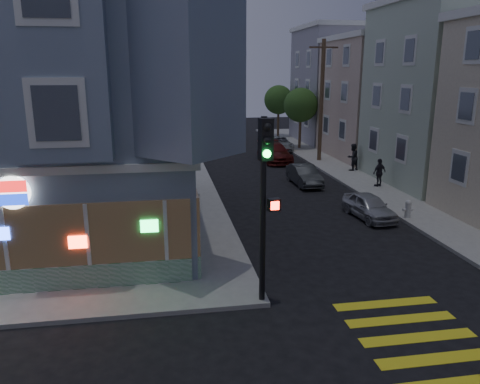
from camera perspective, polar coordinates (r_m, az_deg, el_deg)
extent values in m
plane|color=black|center=(12.43, -8.42, -19.19)|extent=(120.00, 120.00, 0.00)
cube|color=gray|center=(41.08, 24.76, 3.68)|extent=(24.00, 42.00, 0.15)
cube|color=slate|center=(22.22, -25.59, 10.00)|extent=(14.00, 14.00, 11.00)
cube|color=silver|center=(22.37, -25.13, 5.80)|extent=(14.30, 14.30, 0.25)
cylinder|color=white|center=(15.29, -25.97, -0.07)|extent=(1.00, 0.12, 1.00)
cube|color=#BDA192|center=(40.43, 19.68, 10.57)|extent=(12.00, 8.60, 9.00)
cube|color=gray|center=(48.47, 14.56, 12.36)|extent=(12.00, 8.60, 10.50)
cylinder|color=#4C3826|center=(36.46, 9.90, 10.84)|extent=(0.30, 0.30, 9.00)
cube|color=#4C3826|center=(36.43, 10.17, 16.97)|extent=(2.20, 0.12, 0.12)
cylinder|color=#4C3826|center=(42.47, 7.31, 7.50)|extent=(0.24, 0.24, 3.20)
sphere|color=#254C1B|center=(42.26, 7.41, 10.46)|extent=(3.00, 3.00, 3.00)
cylinder|color=#4C3826|center=(50.13, 4.67, 8.63)|extent=(0.24, 0.24, 3.20)
sphere|color=#254C1B|center=(49.96, 4.73, 11.15)|extent=(3.00, 3.00, 3.00)
imported|color=black|center=(33.42, 13.57, 4.16)|extent=(1.11, 1.01, 1.86)
imported|color=#24222A|center=(29.16, 16.63, 2.29)|extent=(1.06, 0.75, 1.68)
imported|color=#AAACB2|center=(23.20, 15.47, -1.70)|extent=(1.71, 3.60, 1.19)
imported|color=#35383A|center=(29.22, 7.83, 2.06)|extent=(1.41, 3.80, 1.24)
imported|color=#591614|center=(36.59, 4.23, 4.82)|extent=(2.07, 4.97, 1.44)
imported|color=#ADB2B8|center=(41.99, 4.81, 5.92)|extent=(2.25, 4.47, 1.21)
cylinder|color=black|center=(13.55, 2.81, -2.48)|extent=(0.18, 0.18, 5.51)
cube|color=black|center=(12.85, 3.16, 6.41)|extent=(0.40, 0.36, 1.16)
sphere|color=black|center=(12.64, 3.36, 7.93)|extent=(0.22, 0.22, 0.22)
sphere|color=black|center=(12.68, 3.33, 6.30)|extent=(0.22, 0.22, 0.22)
sphere|color=#19F23F|center=(12.74, 3.31, 4.68)|extent=(0.22, 0.22, 0.22)
cube|color=black|center=(13.35, 4.16, -1.53)|extent=(0.38, 0.27, 0.35)
cube|color=#FF2614|center=(13.24, 4.28, -1.67)|extent=(0.24, 0.02, 0.24)
cylinder|color=silver|center=(23.42, 19.77, -2.17)|extent=(0.27, 0.27, 0.66)
sphere|color=silver|center=(23.32, 19.85, -1.25)|extent=(0.29, 0.29, 0.29)
cylinder|color=silver|center=(23.40, 19.79, -2.04)|extent=(0.50, 0.13, 0.13)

